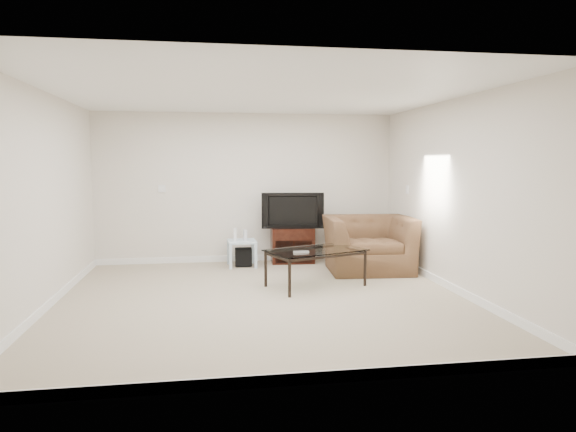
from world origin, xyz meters
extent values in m
plane|color=tan|center=(0.00, 0.00, 0.00)|extent=(5.00, 5.00, 0.00)
plane|color=white|center=(0.00, 0.00, 2.50)|extent=(5.00, 5.00, 0.00)
cube|color=silver|center=(0.00, 2.50, 1.25)|extent=(5.00, 0.02, 2.50)
cube|color=silver|center=(-2.50, 0.00, 1.25)|extent=(0.02, 5.00, 2.50)
cube|color=silver|center=(2.50, 0.00, 1.25)|extent=(0.02, 5.00, 2.50)
cube|color=white|center=(-1.40, 2.49, 1.25)|extent=(0.12, 0.02, 0.12)
cube|color=white|center=(2.49, 1.60, 1.25)|extent=(0.02, 0.09, 0.13)
cube|color=white|center=(2.49, 1.30, 0.30)|extent=(0.02, 0.08, 0.12)
cube|color=black|center=(0.74, 2.24, 0.49)|extent=(0.45, 0.32, 0.06)
imported|color=black|center=(0.74, 2.25, 0.89)|extent=(0.98, 0.29, 0.60)
cube|color=black|center=(-0.10, 2.07, 0.15)|extent=(0.29, 0.29, 0.27)
cube|color=white|center=(-0.23, 2.03, 0.52)|extent=(0.06, 0.15, 0.20)
cube|color=silver|center=(-0.07, 2.03, 0.51)|extent=(0.06, 0.13, 0.17)
imported|color=brown|center=(1.80, 1.41, 0.57)|extent=(1.36, 0.94, 1.14)
cube|color=#B2B2B7|center=(0.54, 0.34, 0.52)|extent=(0.20, 0.06, 0.02)
camera|label=1|loc=(-0.66, -6.17, 1.69)|focal=32.00mm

